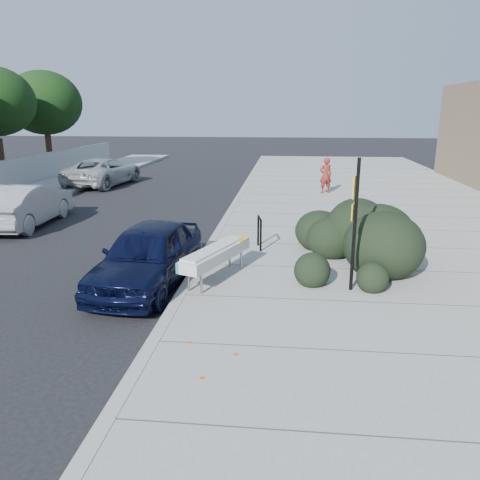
{
  "coord_description": "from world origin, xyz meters",
  "views": [
    {
      "loc": [
        2.13,
        -8.73,
        3.79
      ],
      "look_at": [
        1.1,
        1.23,
        1.0
      ],
      "focal_mm": 35.0,
      "sensor_mm": 36.0,
      "label": 1
    }
  ],
  "objects_px": {
    "sedan_navy": "(148,255)",
    "suv_silver": "(104,172)",
    "bike_rack": "(259,230)",
    "wagon_silver": "(26,205)",
    "bench": "(216,255)",
    "pedestrian": "(326,175)",
    "sign_post": "(355,217)"
  },
  "relations": [
    {
      "from": "suv_silver",
      "to": "bench",
      "type": "bearing_deg",
      "value": 127.54
    },
    {
      "from": "sign_post",
      "to": "sedan_navy",
      "type": "xyz_separation_m",
      "value": [
        -4.39,
        0.21,
        -1.0
      ]
    },
    {
      "from": "bench",
      "to": "bike_rack",
      "type": "height_order",
      "value": "bike_rack"
    },
    {
      "from": "suv_silver",
      "to": "pedestrian",
      "type": "xyz_separation_m",
      "value": [
        11.22,
        -2.06,
        0.24
      ]
    },
    {
      "from": "bike_rack",
      "to": "sign_post",
      "type": "height_order",
      "value": "sign_post"
    },
    {
      "from": "pedestrian",
      "to": "sedan_navy",
      "type": "bearing_deg",
      "value": 48.37
    },
    {
      "from": "sign_post",
      "to": "wagon_silver",
      "type": "relative_size",
      "value": 0.63
    },
    {
      "from": "pedestrian",
      "to": "wagon_silver",
      "type": "bearing_deg",
      "value": 13.05
    },
    {
      "from": "suv_silver",
      "to": "pedestrian",
      "type": "height_order",
      "value": "pedestrian"
    },
    {
      "from": "wagon_silver",
      "to": "pedestrian",
      "type": "xyz_separation_m",
      "value": [
        10.43,
        6.75,
        0.23
      ]
    },
    {
      "from": "sedan_navy",
      "to": "suv_silver",
      "type": "xyz_separation_m",
      "value": [
        -6.51,
        13.84,
        0.01
      ]
    },
    {
      "from": "wagon_silver",
      "to": "bike_rack",
      "type": "bearing_deg",
      "value": 160.45
    },
    {
      "from": "sedan_navy",
      "to": "bench",
      "type": "bearing_deg",
      "value": 10.47
    },
    {
      "from": "sedan_navy",
      "to": "suv_silver",
      "type": "bearing_deg",
      "value": 120.07
    },
    {
      "from": "bench",
      "to": "sedan_navy",
      "type": "relative_size",
      "value": 0.58
    },
    {
      "from": "sedan_navy",
      "to": "pedestrian",
      "type": "distance_m",
      "value": 12.69
    },
    {
      "from": "wagon_silver",
      "to": "suv_silver",
      "type": "height_order",
      "value": "wagon_silver"
    },
    {
      "from": "sign_post",
      "to": "sedan_navy",
      "type": "bearing_deg",
      "value": -166.17
    },
    {
      "from": "bike_rack",
      "to": "pedestrian",
      "type": "bearing_deg",
      "value": 64.35
    },
    {
      "from": "suv_silver",
      "to": "wagon_silver",
      "type": "bearing_deg",
      "value": 102.32
    },
    {
      "from": "wagon_silver",
      "to": "bench",
      "type": "bearing_deg",
      "value": 142.95
    },
    {
      "from": "sign_post",
      "to": "suv_silver",
      "type": "xyz_separation_m",
      "value": [
        -10.89,
        14.05,
        -1.0
      ]
    },
    {
      "from": "bike_rack",
      "to": "pedestrian",
      "type": "distance_m",
      "value": 9.45
    },
    {
      "from": "bike_rack",
      "to": "wagon_silver",
      "type": "bearing_deg",
      "value": 152.55
    },
    {
      "from": "sign_post",
      "to": "pedestrian",
      "type": "relative_size",
      "value": 1.73
    },
    {
      "from": "bench",
      "to": "wagon_silver",
      "type": "relative_size",
      "value": 0.54
    },
    {
      "from": "sedan_navy",
      "to": "suv_silver",
      "type": "distance_m",
      "value": 15.3
    },
    {
      "from": "wagon_silver",
      "to": "suv_silver",
      "type": "xyz_separation_m",
      "value": [
        -0.78,
        8.81,
        -0.01
      ]
    },
    {
      "from": "suv_silver",
      "to": "pedestrian",
      "type": "bearing_deg",
      "value": 176.82
    },
    {
      "from": "bench",
      "to": "wagon_silver",
      "type": "bearing_deg",
      "value": 167.31
    },
    {
      "from": "bike_rack",
      "to": "sedan_navy",
      "type": "xyz_separation_m",
      "value": [
        -2.3,
        -2.64,
        0.02
      ]
    },
    {
      "from": "bench",
      "to": "pedestrian",
      "type": "distance_m",
      "value": 12.07
    }
  ]
}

